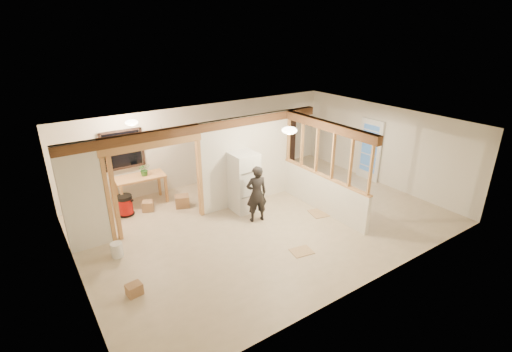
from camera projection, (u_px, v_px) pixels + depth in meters
floor at (265, 220)px, 9.74m from camera, size 9.00×6.50×0.01m
ceiling at (266, 127)px, 8.79m from camera, size 9.00×6.50×0.01m
wall_back at (206, 144)px, 11.75m from camera, size 9.00×0.01×2.50m
wall_front at (369, 231)px, 6.77m from camera, size 9.00×0.01×2.50m
wall_left at (70, 226)px, 6.92m from camera, size 0.01×6.50×2.50m
wall_right at (382, 145)px, 11.60m from camera, size 0.01×6.50×2.50m
partition_left_stub at (83, 198)px, 8.07m from camera, size 0.90×0.12×2.50m
partition_center at (247, 161)px, 10.28m from camera, size 2.80×0.12×2.50m
doorway_frame at (157, 187)px, 8.99m from camera, size 2.46×0.14×2.20m
header_beam_back at (206, 127)px, 9.23m from camera, size 7.00×0.18×0.22m
header_beam_right at (327, 126)px, 9.36m from camera, size 0.18×3.30×0.22m
pony_wall at (322, 193)px, 10.07m from camera, size 0.12×3.20×1.00m
stud_partition at (325, 153)px, 9.63m from camera, size 0.14×3.20×1.32m
window_back at (123, 150)px, 10.22m from camera, size 1.12×0.10×1.10m
french_door at (370, 150)px, 11.96m from camera, size 0.12×0.86×2.00m
ceiling_dome_main at (289, 130)px, 8.57m from camera, size 0.36×0.36×0.16m
ceiling_dome_util at (132, 122)px, 9.26m from camera, size 0.32×0.32×0.14m
hanging_bulb at (162, 137)px, 9.10m from camera, size 0.07×0.07×0.07m
refrigerator at (244, 182)px, 9.97m from camera, size 0.68×0.66×1.64m
woman at (257, 194)px, 9.42m from camera, size 0.62×0.49×1.51m
work_table at (142, 190)px, 10.45m from camera, size 1.38×0.75×0.84m
potted_plant at (144, 170)px, 10.28m from camera, size 0.32×0.28×0.35m
shop_vac at (125, 205)px, 9.88m from camera, size 0.54×0.54×0.57m
bookshelf at (283, 141)px, 13.23m from camera, size 0.91×0.30×1.82m
bucket at (117, 250)px, 8.13m from camera, size 0.32×0.32×0.33m
box_util_a at (182, 201)px, 10.38m from camera, size 0.47×0.43×0.33m
box_util_b at (148, 206)px, 10.17m from camera, size 0.38×0.38×0.27m
box_front at (134, 289)px, 6.99m from camera, size 0.31×0.26×0.23m
floor_panel_near at (320, 213)px, 10.05m from camera, size 0.62×0.62×0.02m
floor_panel_far at (302, 251)px, 8.35m from camera, size 0.53×0.46×0.02m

